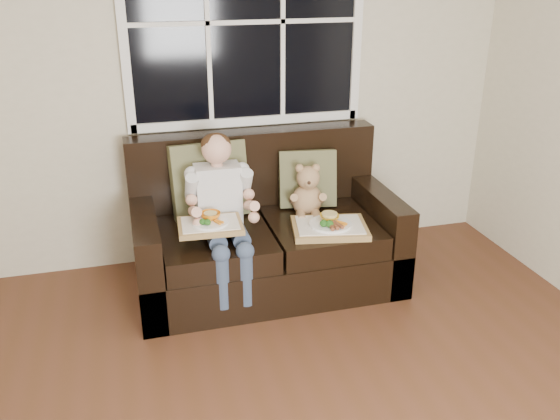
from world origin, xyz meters
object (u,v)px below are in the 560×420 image
object	(u,v)px
loveseat	(264,238)
tray_right	(330,226)
child	(221,200)
tray_left	(210,224)
teddy_bear	(308,194)

from	to	relation	value
loveseat	tray_right	distance (m)	0.49
child	tray_right	bearing A→B (deg)	-15.26
tray_left	tray_right	bearing A→B (deg)	1.12
teddy_bear	tray_right	size ratio (longest dim) A/B	0.70
tray_left	tray_right	size ratio (longest dim) A/B	0.76
teddy_bear	tray_left	bearing A→B (deg)	-147.06
teddy_bear	tray_left	world-z (taller)	teddy_bear
loveseat	tray_left	bearing A→B (deg)	-145.90
teddy_bear	child	bearing A→B (deg)	-156.61
loveseat	tray_left	distance (m)	0.55
loveseat	child	size ratio (longest dim) A/B	1.83
loveseat	tray_right	size ratio (longest dim) A/B	3.25
teddy_bear	tray_right	xyz separation A→B (m)	(0.05, -0.30, -0.11)
child	teddy_bear	world-z (taller)	child
loveseat	child	distance (m)	0.48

